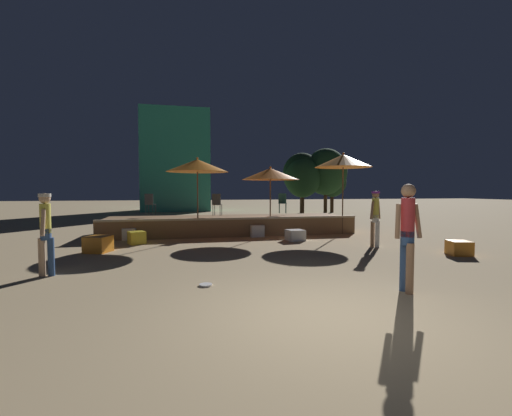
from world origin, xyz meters
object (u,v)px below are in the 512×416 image
(patio_umbrella_1, at_px, (343,161))
(background_tree_3, at_px, (332,182))
(cube_seat_3, at_px, (137,238))
(frisbee_disc, at_px, (206,285))
(bistro_chair_0, at_px, (282,201))
(bistro_chair_2, at_px, (217,202))
(person_1, at_px, (407,232))
(bistro_chair_1, at_px, (150,202))
(cube_seat_4, at_px, (130,234))
(person_0, at_px, (375,215))
(patio_umbrella_2, at_px, (197,166))
(cube_seat_0, at_px, (295,235))
(background_tree_0, at_px, (326,172))
(person_2, at_px, (46,230))
(cube_seat_5, at_px, (98,244))
(background_tree_2, at_px, (302,174))
(background_tree_1, at_px, (303,178))
(cube_seat_2, at_px, (257,231))
(cube_seat_1, at_px, (459,248))
(patio_umbrella_0, at_px, (270,174))

(patio_umbrella_1, relative_size, background_tree_3, 0.89)
(cube_seat_3, xyz_separation_m, frisbee_disc, (1.87, -5.55, -0.19))
(bistro_chair_0, height_order, bistro_chair_2, same)
(person_1, relative_size, bistro_chair_1, 2.11)
(cube_seat_4, relative_size, person_0, 0.29)
(patio_umbrella_2, bearing_deg, cube_seat_0, -22.61)
(patio_umbrella_2, xyz_separation_m, cube_seat_0, (3.36, -1.40, -2.51))
(cube_seat_0, xyz_separation_m, person_0, (2.00, -1.87, 0.82))
(bistro_chair_1, height_order, background_tree_0, background_tree_0)
(person_2, height_order, frisbee_disc, person_2)
(background_tree_3, bearing_deg, cube_seat_4, -137.54)
(cube_seat_5, relative_size, background_tree_3, 0.21)
(cube_seat_4, distance_m, person_0, 8.49)
(bistro_chair_1, xyz_separation_m, bistro_chair_2, (2.70, -0.85, 0.00))
(background_tree_2, bearing_deg, frisbee_disc, -114.99)
(person_0, relative_size, background_tree_2, 0.37)
(patio_umbrella_1, xyz_separation_m, background_tree_1, (2.77, 12.16, -0.24))
(patio_umbrella_2, xyz_separation_m, cube_seat_2, (2.23, -0.11, -2.48))
(background_tree_0, distance_m, background_tree_3, 1.04)
(bistro_chair_0, height_order, bistro_chair_1, same)
(patio_umbrella_1, relative_size, background_tree_2, 0.70)
(cube_seat_2, distance_m, cube_seat_5, 5.67)
(patio_umbrella_2, distance_m, background_tree_1, 14.85)
(cube_seat_1, distance_m, frisbee_disc, 7.23)
(bistro_chair_2, distance_m, background_tree_2, 14.23)
(bistro_chair_1, bearing_deg, frisbee_disc, 119.80)
(cube_seat_1, bearing_deg, patio_umbrella_2, 143.87)
(background_tree_2, bearing_deg, cube_seat_5, -127.92)
(bistro_chair_2, bearing_deg, cube_seat_3, 55.02)
(patio_umbrella_0, relative_size, bistro_chair_2, 3.05)
(cube_seat_5, distance_m, frisbee_disc, 5.02)
(patio_umbrella_2, relative_size, person_0, 1.71)
(background_tree_3, bearing_deg, bistro_chair_0, -124.98)
(patio_umbrella_2, distance_m, cube_seat_3, 3.39)
(cube_seat_1, relative_size, background_tree_3, 0.18)
(cube_seat_1, distance_m, cube_seat_2, 6.74)
(bistro_chair_0, distance_m, bistro_chair_2, 3.27)
(patio_umbrella_1, relative_size, cube_seat_0, 5.23)
(person_2, height_order, background_tree_2, background_tree_2)
(cube_seat_5, distance_m, background_tree_1, 18.70)
(cube_seat_2, height_order, person_1, person_1)
(patio_umbrella_0, xyz_separation_m, cube_seat_2, (-0.62, -0.28, -2.20))
(person_2, distance_m, background_tree_2, 21.67)
(cube_seat_0, height_order, cube_seat_5, cube_seat_5)
(cube_seat_5, xyz_separation_m, bistro_chair_2, (3.79, 3.42, 1.06))
(patio_umbrella_2, height_order, cube_seat_3, patio_umbrella_2)
(person_1, relative_size, background_tree_2, 0.40)
(person_0, xyz_separation_m, bistro_chair_2, (-4.53, 4.32, 0.28))
(bistro_chair_2, relative_size, background_tree_0, 0.18)
(cube_seat_4, bearing_deg, bistro_chair_1, 73.79)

